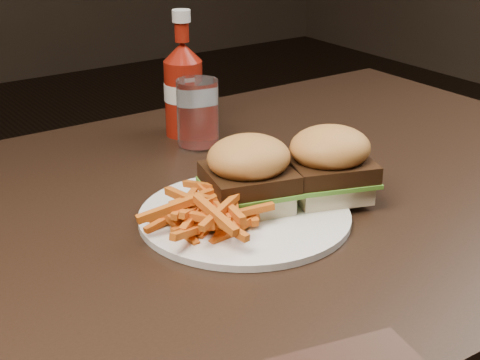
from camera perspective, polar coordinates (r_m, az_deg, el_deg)
dining_table at (r=0.99m, az=0.92°, el=-2.12°), size 1.20×0.80×0.04m
plate at (r=0.91m, az=0.36°, el=-2.82°), size 0.26×0.26×0.01m
sandwich_half_a at (r=0.92m, az=0.67°, el=-1.42°), size 0.11×0.11×0.02m
sandwich_half_b at (r=0.95m, az=6.85°, el=-0.56°), size 0.12×0.11×0.02m
fries_pile at (r=0.86m, az=-2.33°, el=-2.25°), size 0.13×0.13×0.05m
ketchup_bottle at (r=1.19m, az=-4.38°, el=6.31°), size 0.08×0.08×0.12m
tumbler at (r=1.14m, az=-3.30°, el=5.27°), size 0.07×0.07×0.10m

